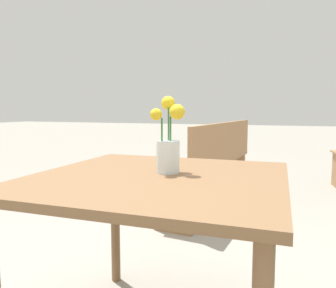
# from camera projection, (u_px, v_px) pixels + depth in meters

# --- Properties ---
(table_front) EXTENTS (0.98, 0.98, 0.72)m
(table_front) POSITION_uv_depth(u_px,v_px,m) (158.00, 197.00, 1.29)
(table_front) COLOR brown
(table_front) RESTS_ON ground_plane
(flower_vase) EXTENTS (0.13, 0.14, 0.31)m
(flower_vase) POSITION_uv_depth(u_px,v_px,m) (168.00, 147.00, 1.32)
(flower_vase) COLOR silver
(flower_vase) RESTS_ON table_front
(bench_near) EXTENTS (0.54, 1.88, 0.85)m
(bench_near) POSITION_uv_depth(u_px,v_px,m) (217.00, 160.00, 3.31)
(bench_near) COLOR #9E7047
(bench_near) RESTS_ON ground_plane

